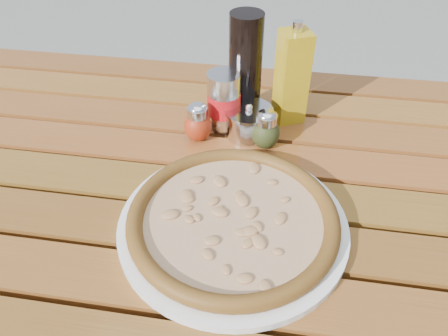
# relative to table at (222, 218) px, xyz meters

# --- Properties ---
(table) EXTENTS (1.40, 0.90, 0.75)m
(table) POSITION_rel_table_xyz_m (0.00, 0.00, 0.00)
(table) COLOR #38200C
(table) RESTS_ON ground
(plate) EXTENTS (0.45, 0.45, 0.01)m
(plate) POSITION_rel_table_xyz_m (0.03, -0.09, 0.08)
(plate) COLOR white
(plate) RESTS_ON table
(pizza) EXTENTS (0.43, 0.43, 0.03)m
(pizza) POSITION_rel_table_xyz_m (0.03, -0.09, 0.10)
(pizza) COLOR beige
(pizza) RESTS_ON plate
(pepper_shaker) EXTENTS (0.07, 0.07, 0.08)m
(pepper_shaker) POSITION_rel_table_xyz_m (-0.07, 0.14, 0.11)
(pepper_shaker) COLOR #AA3013
(pepper_shaker) RESTS_ON table
(oregano_shaker) EXTENTS (0.07, 0.07, 0.08)m
(oregano_shaker) POSITION_rel_table_xyz_m (0.06, 0.13, 0.11)
(oregano_shaker) COLOR #373E19
(oregano_shaker) RESTS_ON table
(dark_bottle) EXTENTS (0.07, 0.07, 0.22)m
(dark_bottle) POSITION_rel_table_xyz_m (0.01, 0.24, 0.19)
(dark_bottle) COLOR black
(dark_bottle) RESTS_ON table
(soda_can) EXTENTS (0.07, 0.07, 0.12)m
(soda_can) POSITION_rel_table_xyz_m (-0.03, 0.19, 0.13)
(soda_can) COLOR silver
(soda_can) RESTS_ON table
(olive_oil_cruet) EXTENTS (0.07, 0.07, 0.21)m
(olive_oil_cruet) POSITION_rel_table_xyz_m (0.10, 0.24, 0.17)
(olive_oil_cruet) COLOR #AE8D12
(olive_oil_cruet) RESTS_ON table
(parmesan_tin) EXTENTS (0.12, 0.12, 0.07)m
(parmesan_tin) POSITION_rel_table_xyz_m (0.03, 0.17, 0.11)
(parmesan_tin) COLOR silver
(parmesan_tin) RESTS_ON table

